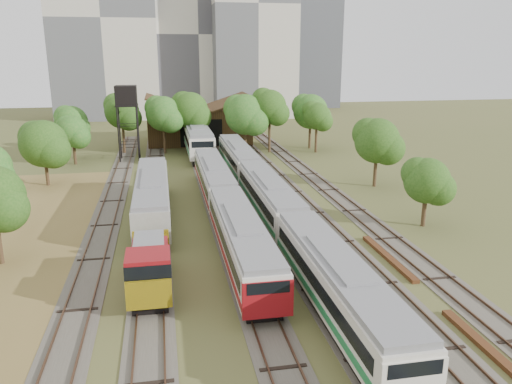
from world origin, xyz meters
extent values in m
plane|color=#475123|center=(0.00, 0.00, 0.00)|extent=(240.00, 240.00, 0.00)
cube|color=#4C473D|center=(-12.00, 25.00, 0.03)|extent=(2.60, 80.00, 0.06)
cube|color=#472D1E|center=(-12.72, 25.00, 0.12)|extent=(0.08, 80.00, 0.14)
cube|color=#472D1E|center=(-11.28, 25.00, 0.12)|extent=(0.08, 80.00, 0.14)
cube|color=#4C473D|center=(-8.00, 25.00, 0.03)|extent=(2.60, 80.00, 0.06)
cube|color=#472D1E|center=(-8.72, 25.00, 0.12)|extent=(0.08, 80.00, 0.14)
cube|color=#472D1E|center=(-7.28, 25.00, 0.12)|extent=(0.08, 80.00, 0.14)
cube|color=#4C473D|center=(-2.00, 25.00, 0.03)|extent=(2.60, 80.00, 0.06)
cube|color=#472D1E|center=(-2.72, 25.00, 0.12)|extent=(0.08, 80.00, 0.14)
cube|color=#472D1E|center=(-1.28, 25.00, 0.12)|extent=(0.08, 80.00, 0.14)
cube|color=#4C473D|center=(2.00, 25.00, 0.03)|extent=(2.60, 80.00, 0.06)
cube|color=#472D1E|center=(1.28, 25.00, 0.12)|extent=(0.08, 80.00, 0.14)
cube|color=#472D1E|center=(2.72, 25.00, 0.12)|extent=(0.08, 80.00, 0.14)
cube|color=#4C473D|center=(6.00, 25.00, 0.03)|extent=(2.60, 80.00, 0.06)
cube|color=#472D1E|center=(5.28, 25.00, 0.12)|extent=(0.08, 80.00, 0.14)
cube|color=#472D1E|center=(6.72, 25.00, 0.12)|extent=(0.08, 80.00, 0.14)
cube|color=#4C473D|center=(10.00, 25.00, 0.03)|extent=(2.60, 80.00, 0.06)
cube|color=#472D1E|center=(9.28, 25.00, 0.12)|extent=(0.08, 80.00, 0.14)
cube|color=#472D1E|center=(10.72, 25.00, 0.12)|extent=(0.08, 80.00, 0.14)
cube|color=black|center=(-2.00, 7.79, 0.36)|extent=(1.99, 15.64, 0.73)
cube|color=beige|center=(-2.00, 7.79, 1.86)|extent=(2.63, 17.00, 2.27)
cube|color=black|center=(-2.00, 7.79, 2.13)|extent=(2.69, 15.64, 0.77)
cube|color=slate|center=(-2.00, 7.79, 3.15)|extent=(2.42, 16.66, 0.33)
cube|color=maroon|center=(-2.00, 7.79, 1.22)|extent=(2.69, 16.66, 0.41)
cube|color=maroon|center=(-2.00, -0.66, 1.75)|extent=(2.67, 0.25, 2.04)
cube|color=black|center=(-2.00, 25.29, 0.36)|extent=(1.99, 15.64, 0.73)
cube|color=beige|center=(-2.00, 25.29, 1.86)|extent=(2.63, 17.00, 2.27)
cube|color=black|center=(-2.00, 25.29, 2.13)|extent=(2.69, 15.64, 0.77)
cube|color=slate|center=(-2.00, 25.29, 3.15)|extent=(2.42, 16.66, 0.33)
cube|color=maroon|center=(-2.00, 25.29, 1.22)|extent=(2.69, 16.66, 0.41)
cube|color=black|center=(2.00, 0.17, 0.36)|extent=(2.00, 15.64, 0.73)
cube|color=beige|center=(2.00, 0.17, 1.87)|extent=(2.64, 17.00, 2.28)
cube|color=black|center=(2.00, 0.17, 2.14)|extent=(2.70, 15.64, 0.77)
cube|color=slate|center=(2.00, 0.17, 3.17)|extent=(2.43, 16.66, 0.33)
cube|color=#1B6F3A|center=(2.00, 0.17, 1.23)|extent=(2.70, 16.66, 0.41)
cube|color=beige|center=(2.00, -8.28, 1.75)|extent=(2.68, 0.25, 2.05)
cube|color=black|center=(2.00, 17.67, 0.36)|extent=(2.00, 15.64, 0.73)
cube|color=beige|center=(2.00, 17.67, 1.87)|extent=(2.64, 17.00, 2.28)
cube|color=black|center=(2.00, 17.67, 2.14)|extent=(2.70, 15.64, 0.77)
cube|color=slate|center=(2.00, 17.67, 3.17)|extent=(2.43, 16.66, 0.33)
cube|color=#1B6F3A|center=(2.00, 17.67, 1.23)|extent=(2.70, 16.66, 0.41)
cube|color=black|center=(2.00, 35.17, 0.36)|extent=(2.00, 15.64, 0.73)
cube|color=beige|center=(2.00, 35.17, 1.87)|extent=(2.64, 17.00, 2.28)
cube|color=black|center=(2.00, 35.17, 2.14)|extent=(2.70, 15.64, 0.77)
cube|color=slate|center=(2.00, 35.17, 3.17)|extent=(2.43, 16.66, 0.33)
cube|color=#1B6F3A|center=(2.00, 35.17, 1.23)|extent=(2.70, 16.66, 0.41)
cube|color=black|center=(-2.00, 46.20, 0.45)|extent=(2.46, 14.72, 0.89)
cube|color=beige|center=(-2.00, 46.20, 2.29)|extent=(3.24, 16.00, 2.79)
cube|color=black|center=(-2.00, 46.20, 2.63)|extent=(3.30, 14.72, 0.95)
cube|color=slate|center=(-2.00, 46.20, 3.89)|extent=(2.98, 15.68, 0.40)
cube|color=#1B6F3A|center=(-2.00, 46.20, 1.51)|extent=(3.30, 15.68, 0.50)
cube|color=beige|center=(-2.00, 38.25, 2.15)|extent=(3.28, 0.25, 2.51)
cube|color=black|center=(-8.00, 5.53, 0.41)|extent=(1.98, 7.20, 0.81)
cube|color=maroon|center=(-8.00, 6.33, 1.49)|extent=(2.26, 4.40, 1.35)
cube|color=maroon|center=(-8.00, 2.93, 2.03)|extent=(2.44, 2.35, 2.44)
cube|color=black|center=(-8.00, 2.93, 2.62)|extent=(2.48, 2.39, 0.81)
cube|color=gold|center=(-8.00, 1.58, 1.44)|extent=(2.44, 0.20, 1.62)
cube|color=gold|center=(-8.00, 9.48, 1.44)|extent=(2.44, 0.20, 1.62)
cube|color=slate|center=(-8.00, 5.53, 2.98)|extent=(1.80, 3.60, 0.18)
cube|color=black|center=(-8.00, 19.53, 0.39)|extent=(2.12, 16.56, 0.77)
cube|color=gray|center=(-8.00, 19.53, 1.98)|extent=(2.79, 18.00, 2.41)
cube|color=black|center=(-8.00, 19.53, 2.26)|extent=(2.85, 16.56, 0.82)
cube|color=slate|center=(-8.00, 19.53, 3.35)|extent=(2.57, 17.64, 0.35)
cylinder|color=black|center=(-12.48, 43.53, 3.62)|extent=(0.18, 0.18, 7.24)
cylinder|color=black|center=(-10.03, 43.53, 3.62)|extent=(0.18, 0.18, 7.24)
cylinder|color=black|center=(-12.48, 45.97, 3.62)|extent=(0.18, 0.18, 7.24)
cylinder|color=black|center=(-10.03, 45.97, 3.62)|extent=(0.18, 0.18, 7.24)
cube|color=black|center=(-11.26, 44.75, 7.34)|extent=(2.85, 2.85, 0.20)
cube|color=black|center=(-11.26, 44.75, 8.66)|extent=(2.72, 2.72, 2.44)
cube|color=#522E17|center=(8.00, -4.74, 0.13)|extent=(0.51, 7.67, 0.26)
cube|color=#522E17|center=(8.20, 6.80, 0.13)|extent=(0.50, 7.97, 0.26)
cube|color=#3A2615|center=(-1.00, 58.00, 2.75)|extent=(16.00, 11.00, 5.50)
cube|color=#3A2615|center=(-5.00, 58.00, 6.10)|extent=(8.45, 11.55, 2.96)
cube|color=#3A2615|center=(3.00, 58.00, 6.10)|extent=(8.45, 11.55, 2.96)
cube|color=black|center=(-1.00, 52.55, 2.20)|extent=(6.40, 0.15, 4.12)
cylinder|color=#382616|center=(-19.35, 32.63, 1.81)|extent=(0.36, 0.36, 3.62)
sphere|color=#1D4612|center=(-19.35, 32.63, 4.60)|extent=(5.04, 5.04, 5.04)
cylinder|color=#382616|center=(-18.13, 43.49, 1.67)|extent=(0.36, 0.36, 3.34)
sphere|color=#1D4612|center=(-18.13, 43.49, 4.25)|extent=(4.02, 4.02, 4.02)
cylinder|color=#382616|center=(-18.85, 47.60, 1.94)|extent=(0.36, 0.36, 3.88)
sphere|color=#1D4612|center=(-18.85, 47.60, 4.94)|extent=(4.41, 4.41, 4.41)
cylinder|color=#382616|center=(-12.34, 50.07, 2.36)|extent=(0.36, 0.36, 4.71)
sphere|color=#1D4612|center=(-12.34, 50.07, 6.00)|extent=(4.84, 4.84, 4.84)
cylinder|color=#382616|center=(-6.59, 48.86, 2.23)|extent=(0.36, 0.36, 4.46)
sphere|color=#1D4612|center=(-6.59, 48.86, 5.68)|extent=(4.94, 4.94, 4.94)
cylinder|color=#382616|center=(-2.76, 49.43, 2.37)|extent=(0.36, 0.36, 4.74)
sphere|color=#1D4612|center=(-2.76, 49.43, 6.03)|extent=(5.19, 5.19, 5.19)
cylinder|color=#382616|center=(4.89, 47.26, 2.16)|extent=(0.36, 0.36, 4.32)
sphere|color=#1D4612|center=(4.89, 47.26, 5.50)|extent=(5.76, 5.76, 5.76)
cylinder|color=#382616|center=(8.41, 47.02, 2.60)|extent=(0.36, 0.36, 5.20)
sphere|color=#1D4612|center=(8.41, 47.02, 6.62)|extent=(4.77, 4.77, 4.77)
cylinder|color=#382616|center=(15.06, 48.90, 2.18)|extent=(0.36, 0.36, 4.35)
sphere|color=#1D4612|center=(15.06, 48.90, 5.54)|extent=(5.16, 5.16, 5.16)
cylinder|color=#382616|center=(14.09, 12.81, 1.53)|extent=(0.36, 0.36, 3.06)
sphere|color=#1D4612|center=(14.09, 12.81, 3.89)|extent=(3.75, 3.75, 3.75)
cylinder|color=#382616|center=(15.43, 25.72, 1.95)|extent=(0.36, 0.36, 3.91)
sphere|color=#1D4612|center=(15.43, 25.72, 4.98)|extent=(4.78, 4.78, 4.78)
cylinder|color=#382616|center=(15.01, 45.56, 2.08)|extent=(0.36, 0.36, 4.16)
sphere|color=#1D4612|center=(15.01, 45.56, 5.29)|extent=(3.83, 3.83, 3.83)
cube|color=beige|center=(-18.00, 95.00, 21.00)|extent=(22.00, 16.00, 42.00)
cube|color=beige|center=(2.00, 100.00, 18.00)|extent=(20.00, 18.00, 36.00)
cube|color=beige|center=(14.00, 92.00, 24.00)|extent=(18.00, 16.00, 48.00)
cube|color=#46494F|center=(34.00, 110.00, 14.00)|extent=(12.00, 12.00, 28.00)
camera|label=1|loc=(-6.89, -23.19, 13.82)|focal=35.00mm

